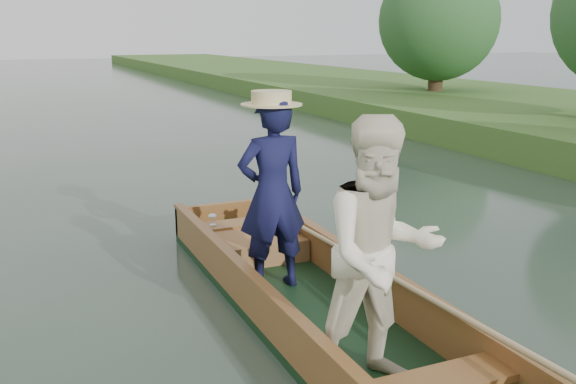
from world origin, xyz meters
name	(u,v)px	position (x,y,z in m)	size (l,w,h in m)	color
ground	(317,321)	(0.00, 0.00, 0.00)	(120.00, 120.00, 0.00)	#283D30
trees_far	(36,17)	(-1.48, 9.44, 2.61)	(23.05, 12.34, 4.65)	#47331E
punt	(322,257)	(-0.07, -0.20, 0.63)	(1.14, 5.00, 1.82)	black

